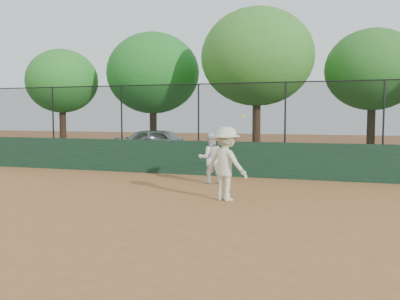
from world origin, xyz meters
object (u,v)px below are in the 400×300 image
(player_second, at_px, (210,158))
(tree_2, at_px, (257,57))
(parked_car, at_px, (162,144))
(player_main, at_px, (226,164))
(tree_0, at_px, (62,81))
(tree_3, at_px, (373,70))
(tree_1, at_px, (153,73))

(player_second, relative_size, tree_2, 0.23)
(parked_car, height_order, tree_2, tree_2)
(player_main, xyz_separation_m, tree_0, (-11.28, 9.32, 2.92))
(player_second, relative_size, tree_3, 0.27)
(tree_0, relative_size, tree_1, 0.89)
(player_main, xyz_separation_m, tree_2, (-0.96, 8.84, 3.70))
(tree_0, bearing_deg, player_second, -33.92)
(parked_car, relative_size, player_second, 2.82)
(parked_car, bearing_deg, player_main, -151.98)
(player_main, xyz_separation_m, tree_3, (3.82, 10.13, 3.12))
(tree_3, bearing_deg, player_main, -110.64)
(parked_car, bearing_deg, tree_1, 33.98)
(player_main, relative_size, tree_1, 0.34)
(player_main, distance_m, tree_2, 9.63)
(tree_0, bearing_deg, player_main, -39.57)
(tree_0, bearing_deg, tree_3, 3.08)
(tree_0, distance_m, tree_2, 10.36)
(parked_car, distance_m, tree_1, 3.82)
(tree_2, bearing_deg, player_second, -91.84)
(tree_0, height_order, tree_2, tree_2)
(tree_2, relative_size, tree_3, 1.16)
(tree_3, bearing_deg, parked_car, -170.74)
(player_second, relative_size, player_main, 0.74)
(parked_car, relative_size, player_main, 2.09)
(player_main, height_order, tree_3, tree_3)
(player_second, distance_m, tree_1, 9.74)
(player_second, xyz_separation_m, player_main, (1.17, -2.52, 0.13))
(parked_car, height_order, tree_0, tree_0)
(player_second, height_order, tree_3, tree_3)
(player_main, height_order, tree_1, tree_1)
(tree_1, bearing_deg, player_main, -57.22)
(parked_car, xyz_separation_m, tree_3, (9.20, 1.50, 3.29))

